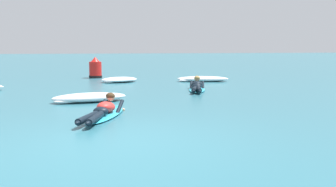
# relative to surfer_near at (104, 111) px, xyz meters

# --- Properties ---
(ground_plane) EXTENTS (120.00, 120.00, 0.00)m
(ground_plane) POSITION_rel_surfer_near_xyz_m (0.09, 7.79, -0.13)
(ground_plane) COLOR #2D6B7A
(surfer_near) EXTENTS (1.26, 2.65, 0.55)m
(surfer_near) POSITION_rel_surfer_near_xyz_m (0.00, 0.00, 0.00)
(surfer_near) COLOR #2DB2D1
(surfer_near) RESTS_ON ground
(surfer_far) EXTENTS (1.13, 2.49, 0.54)m
(surfer_far) POSITION_rel_surfer_near_xyz_m (3.41, 4.50, -0.00)
(surfer_far) COLOR #2DB2D1
(surfer_far) RESTS_ON ground
(whitewater_mid_left) EXTENTS (2.39, 1.18, 0.24)m
(whitewater_mid_left) POSITION_rel_surfer_near_xyz_m (4.56, 7.72, -0.02)
(whitewater_mid_left) COLOR white
(whitewater_mid_left) RESTS_ON ground
(whitewater_back) EXTENTS (2.22, 1.15, 0.26)m
(whitewater_back) POSITION_rel_surfer_near_xyz_m (-0.34, 2.44, -0.01)
(whitewater_back) COLOR white
(whitewater_back) RESTS_ON ground
(whitewater_far_band) EXTENTS (1.88, 1.56, 0.22)m
(whitewater_far_band) POSITION_rel_surfer_near_xyz_m (0.87, 8.19, -0.03)
(whitewater_far_band) COLOR white
(whitewater_far_band) RESTS_ON ground
(channel_marker_buoy) EXTENTS (0.64, 0.64, 1.05)m
(channel_marker_buoy) POSITION_rel_surfer_near_xyz_m (-0.16, 10.57, 0.28)
(channel_marker_buoy) COLOR red
(channel_marker_buoy) RESTS_ON ground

